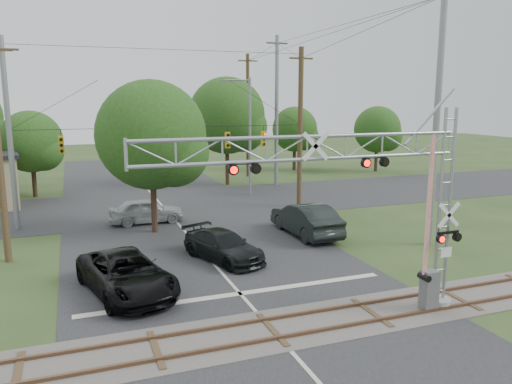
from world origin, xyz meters
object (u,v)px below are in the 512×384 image
object	(u,v)px
traffic_signal_span	(183,133)
sedan_silver	(146,211)
crossing_gantry	(365,192)
pickup_black	(126,274)
streetlight	(248,131)
car_dark	(223,246)

from	to	relation	value
traffic_signal_span	sedan_silver	distance (m)	5.66
crossing_gantry	traffic_signal_span	size ratio (longest dim) A/B	0.62
pickup_black	streetlight	xyz separation A→B (m)	(11.79, 18.39, 4.52)
car_dark	pickup_black	bearing A→B (deg)	-171.42
crossing_gantry	streetlight	world-z (taller)	streetlight
traffic_signal_span	streetlight	distance (m)	8.63
traffic_signal_span	streetlight	bearing A→B (deg)	40.54
streetlight	traffic_signal_span	bearing A→B (deg)	-139.46
streetlight	pickup_black	bearing A→B (deg)	-122.67
car_dark	streetlight	xyz separation A→B (m)	(6.82, 15.63, 4.62)
crossing_gantry	pickup_black	bearing A→B (deg)	143.82
crossing_gantry	car_dark	distance (m)	9.63
traffic_signal_span	pickup_black	xyz separation A→B (m)	(-5.24, -12.79, -4.80)
pickup_black	car_dark	bearing A→B (deg)	15.49
traffic_signal_span	sedan_silver	size ratio (longest dim) A/B	4.09
pickup_black	sedan_silver	world-z (taller)	pickup_black
pickup_black	streetlight	bearing A→B (deg)	43.73
traffic_signal_span	car_dark	distance (m)	11.16
pickup_black	crossing_gantry	bearing A→B (deg)	-49.78
pickup_black	car_dark	xyz separation A→B (m)	(4.97, 2.77, -0.11)
pickup_black	streetlight	size ratio (longest dim) A/B	0.63
crossing_gantry	car_dark	xyz separation A→B (m)	(-2.65, 8.34, -4.01)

